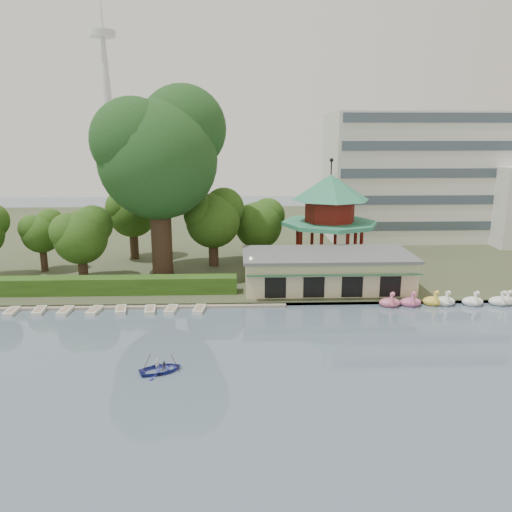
{
  "coord_description": "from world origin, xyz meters",
  "views": [
    {
      "loc": [
        0.19,
        -31.1,
        16.96
      ],
      "look_at": [
        2.0,
        18.0,
        5.0
      ],
      "focal_mm": 35.0,
      "sensor_mm": 36.0,
      "label": 1
    }
  ],
  "objects_px": {
    "dock": "(118,306)",
    "pavilion": "(330,211)",
    "boathouse": "(327,270)",
    "rowboat_with_passengers": "(161,366)",
    "big_tree": "(159,150)"
  },
  "relations": [
    {
      "from": "dock",
      "to": "rowboat_with_passengers",
      "type": "height_order",
      "value": "rowboat_with_passengers"
    },
    {
      "from": "boathouse",
      "to": "rowboat_with_passengers",
      "type": "height_order",
      "value": "boathouse"
    },
    {
      "from": "dock",
      "to": "rowboat_with_passengers",
      "type": "xyz_separation_m",
      "value": [
        6.44,
        -14.46,
        0.34
      ]
    },
    {
      "from": "dock",
      "to": "boathouse",
      "type": "bearing_deg",
      "value": 12.24
    },
    {
      "from": "dock",
      "to": "rowboat_with_passengers",
      "type": "distance_m",
      "value": 15.83
    },
    {
      "from": "dock",
      "to": "pavilion",
      "type": "relative_size",
      "value": 2.52
    },
    {
      "from": "boathouse",
      "to": "big_tree",
      "type": "distance_m",
      "value": 23.65
    },
    {
      "from": "pavilion",
      "to": "rowboat_with_passengers",
      "type": "relative_size",
      "value": 2.57
    },
    {
      "from": "boathouse",
      "to": "rowboat_with_passengers",
      "type": "bearing_deg",
      "value": -128.97
    },
    {
      "from": "dock",
      "to": "rowboat_with_passengers",
      "type": "relative_size",
      "value": 6.47
    },
    {
      "from": "dock",
      "to": "boathouse",
      "type": "relative_size",
      "value": 1.83
    },
    {
      "from": "pavilion",
      "to": "dock",
      "type": "bearing_deg",
      "value": -148.34
    },
    {
      "from": "boathouse",
      "to": "pavilion",
      "type": "height_order",
      "value": "pavilion"
    },
    {
      "from": "dock",
      "to": "big_tree",
      "type": "bearing_deg",
      "value": 73.87
    },
    {
      "from": "dock",
      "to": "pavilion",
      "type": "xyz_separation_m",
      "value": [
        24.0,
        14.8,
        7.36
      ]
    }
  ]
}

